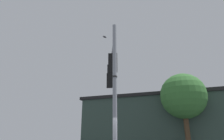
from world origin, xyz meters
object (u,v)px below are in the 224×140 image
(traffic_light_nearest_pole, at_px, (113,64))
(bird_flying, at_px, (105,37))
(street_name_sign, at_px, (114,78))
(traffic_light_mid_outer, at_px, (110,81))
(traffic_light_mid_inner, at_px, (111,74))

(traffic_light_nearest_pole, distance_m, bird_flying, 4.40)
(street_name_sign, bearing_deg, traffic_light_mid_outer, 97.72)
(street_name_sign, bearing_deg, bird_flying, 104.56)
(traffic_light_mid_inner, distance_m, street_name_sign, 3.58)
(traffic_light_mid_inner, relative_size, street_name_sign, 1.24)
(traffic_light_nearest_pole, relative_size, traffic_light_mid_inner, 1.00)
(street_name_sign, relative_size, bird_flying, 3.58)
(traffic_light_mid_outer, distance_m, bird_flying, 3.53)
(traffic_light_nearest_pole, distance_m, street_name_sign, 1.89)
(traffic_light_nearest_pole, bearing_deg, street_name_sign, -82.36)
(traffic_light_nearest_pole, relative_size, bird_flying, 4.43)
(traffic_light_mid_outer, bearing_deg, bird_flying, -106.74)
(traffic_light_mid_inner, xyz_separation_m, street_name_sign, (0.45, -3.30, -1.31))
(traffic_light_nearest_pole, height_order, bird_flying, bird_flying)
(street_name_sign, height_order, bird_flying, bird_flying)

